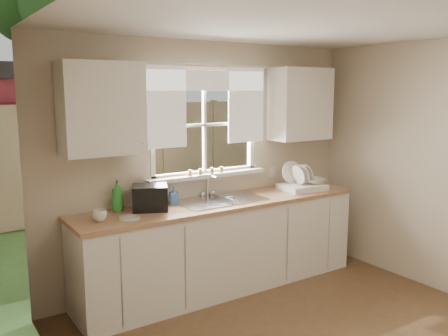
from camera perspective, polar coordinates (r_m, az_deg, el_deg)
room_walls at (r=3.39m, az=16.26°, el=-4.18°), size 3.62×4.02×2.50m
ceiling at (r=3.38m, az=16.41°, el=17.37°), size 3.60×4.00×0.02m
window at (r=4.92m, az=-2.26°, el=3.27°), size 1.38×0.16×1.06m
curtains at (r=4.84m, az=-1.98°, el=8.49°), size 1.50×0.03×0.81m
base_cabinets at (r=4.88m, az=-0.20°, el=-9.44°), size 3.00×0.62×0.87m
countertop at (r=4.75m, az=-0.20°, el=-4.24°), size 3.04×0.65×0.04m
upper_cabinet_left at (r=4.24m, az=-14.53°, el=6.94°), size 0.70×0.33×0.80m
upper_cabinet_right at (r=5.44m, az=9.20°, el=7.60°), size 0.70×0.33×0.80m
wall_outlet at (r=5.46m, az=5.77°, el=-0.45°), size 0.08×0.01×0.12m
sill_jars at (r=4.89m, az=-2.17°, el=-0.38°), size 0.42×0.04×0.06m
backyard at (r=11.14m, az=-17.72°, el=16.47°), size 20.00×10.00×6.13m
sink at (r=4.79m, az=-0.41°, el=-4.77°), size 0.88×0.52×0.40m
dish_rack at (r=5.34m, az=9.33°, el=-1.92°), size 0.50×0.39×0.31m
bowl at (r=5.39m, az=10.75°, el=-1.53°), size 0.25×0.25×0.06m
soap_bottle_a at (r=4.44m, az=-12.71°, el=-3.28°), size 0.14×0.14×0.28m
soap_bottle_b at (r=4.63m, az=-6.06°, el=-3.27°), size 0.10×0.10×0.18m
soap_bottle_c at (r=4.65m, az=-6.17°, el=-3.41°), size 0.14×0.14×0.14m
saucer at (r=4.20m, az=-11.28°, el=-5.90°), size 0.19×0.19×0.01m
cup at (r=4.15m, az=-14.74°, el=-5.57°), size 0.16×0.16×0.10m
black_appliance at (r=4.44m, az=-8.90°, el=-3.53°), size 0.40×0.38×0.23m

